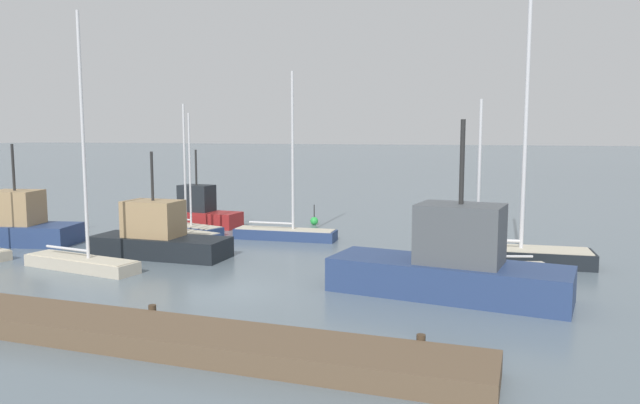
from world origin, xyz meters
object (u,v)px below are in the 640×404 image
at_px(sailboat_5, 285,231).
at_px(fishing_boat_2, 451,265).
at_px(sailboat_3, 182,234).
at_px(fishing_boat_3, 12,226).
at_px(sailboat_1, 507,251).
at_px(sailboat_6, 187,228).
at_px(fishing_boat_1, 194,212).
at_px(sailboat_2, 81,258).
at_px(sailboat_0, 486,268).
at_px(fishing_boat_0, 158,237).
at_px(channel_buoy_0, 314,221).

xyz_separation_m(sailboat_5, fishing_boat_2, (10.33, -8.98, 0.71)).
relative_size(sailboat_3, fishing_boat_3, 1.00).
xyz_separation_m(sailboat_1, sailboat_6, (-18.46, 2.29, -0.21)).
height_order(sailboat_5, fishing_boat_1, sailboat_5).
relative_size(sailboat_3, sailboat_6, 1.05).
bearing_deg(sailboat_2, sailboat_6, 102.00).
xyz_separation_m(sailboat_0, sailboat_5, (-11.38, 5.60, 0.07)).
bearing_deg(fishing_boat_3, sailboat_1, -4.46).
distance_m(sailboat_3, fishing_boat_1, 5.75).
height_order(sailboat_3, fishing_boat_0, sailboat_3).
bearing_deg(fishing_boat_3, fishing_boat_0, -14.36).
bearing_deg(sailboat_3, sailboat_6, 130.69).
bearing_deg(sailboat_5, fishing_boat_2, -45.49).
bearing_deg(channel_buoy_0, fishing_boat_1, -158.33).
xyz_separation_m(sailboat_1, sailboat_2, (-17.75, -7.53, -0.03)).
bearing_deg(sailboat_2, sailboat_3, 94.74).
height_order(sailboat_1, fishing_boat_1, sailboat_1).
relative_size(sailboat_0, fishing_boat_1, 1.11).
height_order(sailboat_6, fishing_boat_0, sailboat_6).
height_order(sailboat_1, channel_buoy_0, sailboat_1).
distance_m(sailboat_2, fishing_boat_2, 16.00).
bearing_deg(sailboat_5, channel_buoy_0, 88.39).
height_order(sailboat_0, sailboat_5, sailboat_5).
bearing_deg(sailboat_5, sailboat_6, 176.66).
distance_m(sailboat_2, fishing_boat_3, 8.80).
height_order(sailboat_3, sailboat_6, sailboat_3).
xyz_separation_m(sailboat_6, channel_buoy_0, (6.06, 5.77, -0.08)).
distance_m(sailboat_0, sailboat_2, 17.55).
distance_m(sailboat_0, channel_buoy_0, 16.20).
bearing_deg(sailboat_6, sailboat_5, 16.26).
xyz_separation_m(sailboat_1, sailboat_3, (-17.34, -0.06, -0.16)).
bearing_deg(sailboat_0, sailboat_6, -34.80).
bearing_deg(sailboat_0, sailboat_5, -43.84).
distance_m(sailboat_0, fishing_boat_1, 20.70).
height_order(sailboat_0, fishing_boat_3, sailboat_0).
height_order(sailboat_0, sailboat_6, sailboat_0).
relative_size(fishing_boat_0, fishing_boat_2, 0.76).
distance_m(sailboat_3, channel_buoy_0, 9.51).
relative_size(sailboat_2, sailboat_5, 1.18).
height_order(sailboat_3, channel_buoy_0, sailboat_3).
relative_size(fishing_boat_2, fishing_boat_3, 1.19).
bearing_deg(sailboat_1, channel_buoy_0, 142.17).
bearing_deg(fishing_boat_2, sailboat_3, 164.02).
relative_size(fishing_boat_0, fishing_boat_3, 0.91).
bearing_deg(sailboat_2, fishing_boat_0, 74.23).
relative_size(sailboat_1, sailboat_3, 1.63).
xyz_separation_m(sailboat_1, fishing_boat_1, (-19.68, 5.17, 0.32)).
bearing_deg(sailboat_5, sailboat_1, -15.77).
bearing_deg(channel_buoy_0, sailboat_3, -121.29).
height_order(sailboat_0, fishing_boat_1, sailboat_0).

